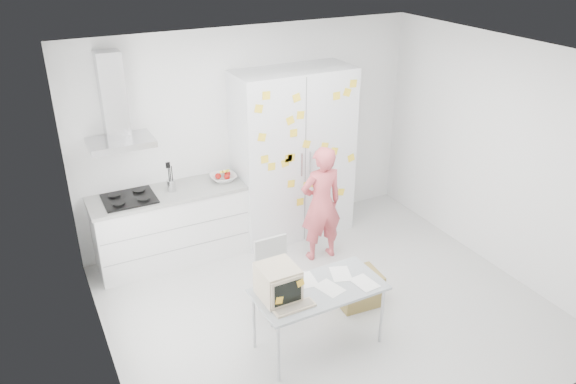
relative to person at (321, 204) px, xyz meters
name	(u,v)px	position (x,y,z in m)	size (l,w,h in m)	color
floor	(326,307)	(-0.45, -0.93, -0.74)	(4.50, 4.00, 0.02)	silver
walls	(297,169)	(-0.45, -0.21, 0.62)	(4.52, 4.01, 2.70)	white
ceiling	(336,58)	(-0.45, -0.93, 1.97)	(4.50, 4.00, 0.02)	white
counter_run	(171,225)	(-1.64, 0.77, -0.26)	(1.84, 0.63, 1.28)	white
range_hood	(115,109)	(-2.10, 0.91, 1.23)	(0.70, 0.48, 1.01)	silver
tall_cabinet	(293,155)	(0.00, 0.75, 0.37)	(1.50, 0.68, 2.20)	silver
person	(321,204)	(0.00, 0.00, 0.00)	(0.53, 0.35, 1.46)	#D45259
desk	(294,287)	(-1.09, -1.38, 0.02)	(1.26, 0.65, 0.99)	#989EA2
chair	(275,273)	(-0.97, -0.74, -0.25)	(0.39, 0.39, 0.85)	#ACADAB
cardboard_box	(358,288)	(-0.10, -1.02, -0.54)	(0.48, 0.40, 0.40)	olive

